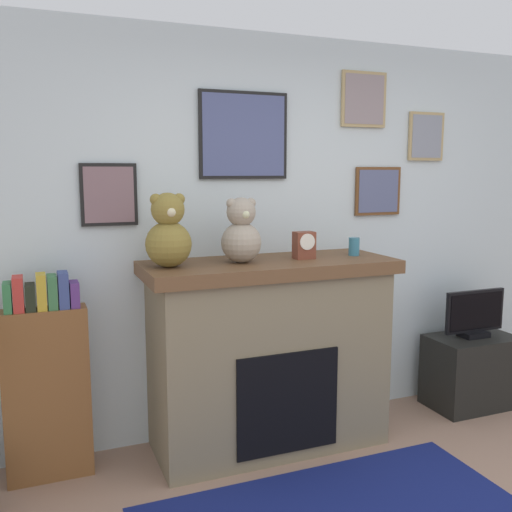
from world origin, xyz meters
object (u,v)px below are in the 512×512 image
at_px(fireplace, 269,353).
at_px(teddy_bear_brown, 241,233).
at_px(bookshelf, 47,384).
at_px(television, 475,315).
at_px(mantel_clock, 304,245).
at_px(tv_stand, 471,371).
at_px(candle_jar, 354,247).
at_px(teddy_bear_cream, 168,234).

bearing_deg(fireplace, teddy_bear_brown, -174.45).
relative_size(bookshelf, television, 2.34).
bearing_deg(mantel_clock, tv_stand, 0.51).
height_order(candle_jar, teddy_bear_brown, teddy_bear_brown).
xyz_separation_m(tv_stand, television, (-0.00, -0.00, 0.43)).
bearing_deg(mantel_clock, candle_jar, 0.23).
height_order(bookshelf, candle_jar, candle_jar).
relative_size(tv_stand, mantel_clock, 3.79).
height_order(candle_jar, teddy_bear_cream, teddy_bear_cream).
height_order(fireplace, candle_jar, candle_jar).
bearing_deg(tv_stand, fireplace, 179.76).
xyz_separation_m(television, mantel_clock, (-1.40, -0.01, 0.58)).
bearing_deg(teddy_bear_cream, tv_stand, 0.29).
bearing_deg(teddy_bear_brown, bookshelf, 174.34).
xyz_separation_m(mantel_clock, teddy_bear_cream, (-0.85, 0.00, 0.10)).
distance_m(fireplace, teddy_bear_brown, 0.79).
bearing_deg(tv_stand, teddy_bear_cream, -179.71).
xyz_separation_m(fireplace, teddy_bear_cream, (-0.63, -0.02, 0.78)).
bearing_deg(television, bookshelf, 178.03).
bearing_deg(teddy_bear_brown, mantel_clock, -0.14).
height_order(bookshelf, teddy_bear_brown, teddy_bear_brown).
height_order(tv_stand, mantel_clock, mantel_clock).
height_order(bookshelf, television, bookshelf).
relative_size(bookshelf, teddy_bear_brown, 3.04).
bearing_deg(bookshelf, tv_stand, -1.95).
relative_size(bookshelf, teddy_bear_cream, 2.79).
bearing_deg(mantel_clock, teddy_bear_cream, 179.94).
bearing_deg(mantel_clock, bookshelf, 175.82).
height_order(fireplace, teddy_bear_cream, teddy_bear_cream).
bearing_deg(teddy_bear_cream, candle_jar, 0.03).
height_order(fireplace, tv_stand, fireplace).
height_order(tv_stand, candle_jar, candle_jar).
xyz_separation_m(fireplace, television, (1.63, -0.01, 0.09)).
bearing_deg(candle_jar, tv_stand, 0.60).
distance_m(mantel_clock, teddy_bear_cream, 0.86).
xyz_separation_m(tv_stand, teddy_bear_brown, (-1.82, -0.01, 1.10)).
bearing_deg(television, teddy_bear_brown, -179.68).
bearing_deg(candle_jar, teddy_bear_cream, -179.97).
relative_size(tv_stand, candle_jar, 5.47).
distance_m(fireplace, teddy_bear_cream, 1.00).
xyz_separation_m(television, teddy_bear_brown, (-1.82, -0.01, 0.67)).
bearing_deg(fireplace, candle_jar, -1.72).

